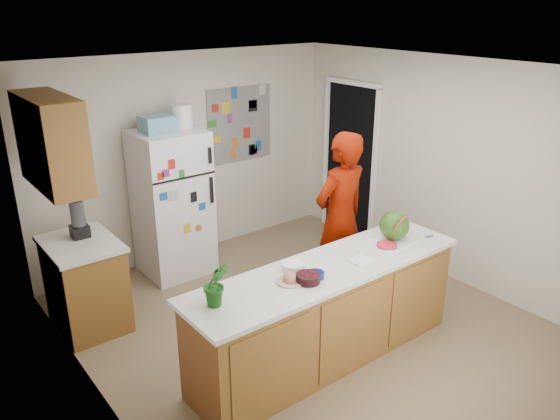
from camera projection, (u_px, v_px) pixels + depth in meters
floor at (306, 326)px, 5.46m from camera, size 4.00×4.50×0.02m
wall_back at (188, 156)px, 6.67m from camera, size 4.00×0.02×2.50m
wall_left at (93, 271)px, 3.86m from camera, size 0.02×4.50×2.50m
wall_right at (444, 170)px, 6.15m from camera, size 0.02×4.50×2.50m
ceiling at (312, 68)px, 4.55m from camera, size 4.00×4.50×0.02m
doorway at (350, 161)px, 7.29m from camera, size 0.03×0.85×2.04m
peninsula_base at (327, 315)px, 4.81m from camera, size 2.60×0.62×0.88m
peninsula_top at (328, 269)px, 4.65m from camera, size 2.68×0.70×0.04m
side_counter_base at (86, 286)px, 5.33m from camera, size 0.60×0.80×0.86m
side_counter_top at (80, 244)px, 5.17m from camera, size 0.64×0.84×0.04m
upper_cabinets at (51, 142)px, 4.69m from camera, size 0.35×1.00×0.80m
refrigerator at (172, 204)px, 6.28m from camera, size 0.75×0.70×1.70m
fridge_top_bin at (158, 124)px, 5.88m from camera, size 0.35×0.28×0.18m
photo_collage at (240, 125)px, 6.97m from camera, size 0.95×0.01×0.95m
person at (340, 219)px, 5.64m from camera, size 0.70×0.48×1.85m
blender_appliance at (78, 219)px, 5.21m from camera, size 0.13×0.13×0.38m
cutting_board at (391, 242)px, 5.10m from camera, size 0.44×0.33×0.01m
watermelon at (394, 225)px, 5.10m from camera, size 0.28×0.28×0.28m
watermelon_slice at (387, 245)px, 4.99m from camera, size 0.18×0.18×0.02m
cherry_bowl at (308, 278)px, 4.38m from camera, size 0.23×0.23×0.07m
white_bowl at (293, 267)px, 4.58m from camera, size 0.24×0.24×0.06m
cobalt_bowl at (316, 275)px, 4.45m from camera, size 0.18×0.18×0.05m
plate at (290, 281)px, 4.38m from camera, size 0.29×0.29×0.02m
paper_towel at (360, 260)px, 4.73m from camera, size 0.18×0.16×0.02m
keys at (429, 236)px, 5.22m from camera, size 0.09×0.06×0.01m
potted_plant at (216, 284)px, 4.00m from camera, size 0.24×0.21×0.35m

